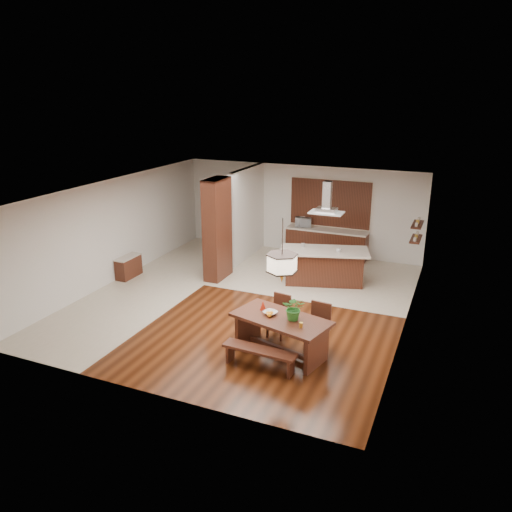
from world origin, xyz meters
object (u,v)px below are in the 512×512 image
at_px(pendant_lantern, 282,251).
at_px(island_cup, 339,250).
at_px(hallway_console, 129,267).
at_px(dining_chair_left, 278,316).
at_px(fruit_bowl, 270,313).
at_px(dining_chair_right, 317,328).
at_px(kitchen_island, 324,266).
at_px(dining_bench, 260,358).
at_px(range_hood, 327,197).
at_px(foliage_plant, 294,308).
at_px(microwave, 303,222).
at_px(dining_table, 281,327).

height_order(pendant_lantern, island_cup, pendant_lantern).
relative_size(hallway_console, pendant_lantern, 0.67).
xyz_separation_m(dining_chair_left, fruit_bowl, (0.07, -0.65, 0.38)).
bearing_deg(fruit_bowl, dining_chair_left, 95.88).
xyz_separation_m(dining_chair_right, pendant_lantern, (-0.63, -0.46, 1.74)).
relative_size(hallway_console, kitchen_island, 0.34).
bearing_deg(hallway_console, dining_bench, -30.00).
relative_size(dining_chair_left, island_cup, 7.64).
bearing_deg(dining_chair_left, range_hood, 97.04).
distance_m(hallway_console, pendant_lantern, 6.42).
height_order(dining_bench, dining_chair_right, dining_chair_right).
height_order(dining_chair_right, fruit_bowl, dining_chair_right).
xyz_separation_m(fruit_bowl, kitchen_island, (-0.00, 4.14, -0.34)).
height_order(dining_chair_left, foliage_plant, foliage_plant).
bearing_deg(microwave, hallway_console, -153.24).
bearing_deg(dining_bench, dining_chair_left, 95.78).
height_order(range_hood, microwave, range_hood).
bearing_deg(microwave, dining_chair_right, -88.02).
bearing_deg(pendant_lantern, kitchen_island, 93.51).
bearing_deg(dining_chair_right, dining_bench, -118.88).
xyz_separation_m(pendant_lantern, microwave, (-1.63, 6.48, -1.15)).
relative_size(fruit_bowl, microwave, 0.53).
relative_size(hallway_console, dining_chair_right, 0.87).
height_order(dining_chair_right, pendant_lantern, pendant_lantern).
bearing_deg(dining_bench, dining_chair_right, 54.67).
bearing_deg(fruit_bowl, island_cup, 84.31).
bearing_deg(dining_table, kitchen_island, 93.51).
xyz_separation_m(dining_chair_right, fruit_bowl, (-0.89, -0.40, 0.35)).
relative_size(hallway_console, microwave, 1.69).
distance_m(dining_table, microwave, 6.70).
height_order(dining_bench, island_cup, island_cup).
height_order(fruit_bowl, kitchen_island, kitchen_island).
xyz_separation_m(hallway_console, dining_table, (5.61, -2.45, 0.29)).
bearing_deg(pendant_lantern, foliage_plant, 3.40).
bearing_deg(range_hood, microwave, 121.00).
height_order(dining_chair_right, microwave, microwave).
xyz_separation_m(fruit_bowl, island_cup, (0.41, 4.07, 0.19)).
bearing_deg(range_hood, pendant_lantern, -86.49).
distance_m(kitchen_island, microwave, 2.72).
distance_m(dining_chair_right, kitchen_island, 3.84).
bearing_deg(dining_table, pendant_lantern, 0.00).
height_order(hallway_console, island_cup, island_cup).
bearing_deg(foliage_plant, dining_table, -176.60).
bearing_deg(microwave, island_cup, -71.59).
bearing_deg(dining_chair_left, foliage_plant, -41.36).
bearing_deg(foliage_plant, fruit_bowl, 175.60).
distance_m(dining_chair_left, pendant_lantern, 1.93).
relative_size(range_hood, microwave, 1.73).
bearing_deg(island_cup, hallway_console, -163.78).
relative_size(dining_chair_right, island_cup, 8.11).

